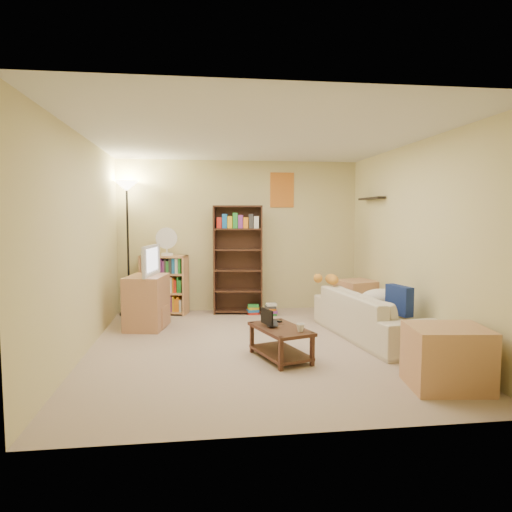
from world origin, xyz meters
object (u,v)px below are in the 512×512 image
Objects in this scene: desk_fan at (167,241)px; end_cabinet at (447,357)px; tall_bookshelf at (238,257)px; short_bookshelf at (164,285)px; side_table at (357,300)px; tabby_cat at (329,279)px; floor_lamp at (127,209)px; mug at (300,328)px; tv_stand at (147,302)px; television at (146,260)px; coffee_table at (281,339)px; sofa at (373,315)px; laptop at (276,324)px.

desk_fan is 4.58m from end_cabinet.
short_bookshelf is at bearing -177.09° from tall_bookshelf.
short_bookshelf is 1.60× the size of side_table.
tall_bookshelf reaches higher than end_cabinet.
floor_lamp is (-2.98, 1.09, 1.03)m from tabby_cat.
mug is 0.13× the size of tv_stand.
television is 1.06m from short_bookshelf.
coffee_table is 2.55m from tall_bookshelf.
floor_lamp reaches higher than short_bookshelf.
tall_bookshelf reaches higher than television.
sofa is 3.56× the size of side_table.
mug is 3.20m from short_bookshelf.
tall_bookshelf is 1.92m from floor_lamp.
coffee_table is 1.31× the size of end_cabinet.
sofa is 1.09m from side_table.
television is at bearing 65.13° from sofa.
sofa is at bearing 10.10° from coffee_table.
tv_stand is at bearing -86.34° from short_bookshelf.
side_table is at bearing -76.13° from television.
laptop is 0.34× the size of short_bookshelf.
desk_fan is at bearing 36.02° from laptop.
mug is at bearing -72.63° from tall_bookshelf.
tabby_cat is at bearing -9.69° from short_bookshelf.
floor_lamp reaches higher than television.
mug is (-0.81, -1.67, -0.28)m from tabby_cat.
end_cabinet reaches higher than laptop.
floor_lamp is (-2.00, 2.55, 1.48)m from coffee_table.
tall_bookshelf is at bearing -3.67° from floor_lamp.
tv_stand is at bearing 0.00° from television.
tabby_cat is 0.63× the size of television.
floor_lamp reaches higher than side_table.
coffee_table is at bearing 142.73° from end_cabinet.
mug is 2.42m from side_table.
laptop is (-0.03, 0.11, 0.15)m from coffee_table.
short_bookshelf is at bearing 48.82° from sofa.
television is at bearing -67.86° from floor_lamp.
floor_lamp is 3.11× the size of end_cabinet.
television is 0.79× the size of short_bookshelf.
desk_fan is at bearing -4.29° from floor_lamp.
tall_bookshelf reaches higher than sofa.
tabby_cat is 2.62m from television.
sofa is 2.37× the size of coffee_table.
television reaches higher than tabby_cat.
tabby_cat is 0.22× the size of floor_lamp.
laptop is 3.41m from floor_lamp.
coffee_table is 3.03m from desk_fan.
floor_lamp is at bearing -175.39° from tall_bookshelf.
tall_bookshelf reaches higher than tv_stand.
television is 1.26× the size of side_table.
tv_stand is at bearing 65.13° from sofa.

